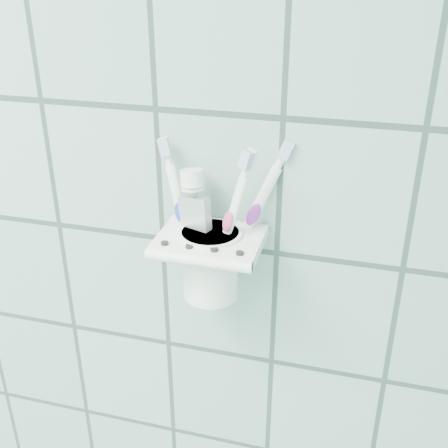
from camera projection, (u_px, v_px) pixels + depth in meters
name	position (u px, v px, depth m)	size (l,w,h in m)	color
holder_bracket	(210.00, 242.00, 0.63)	(0.12, 0.10, 0.04)	white
cup	(211.00, 261.00, 0.65)	(0.07, 0.07, 0.08)	white
toothbrush_pink	(197.00, 218.00, 0.63)	(0.05, 0.04, 0.18)	white
toothbrush_blue	(218.00, 211.00, 0.63)	(0.07, 0.04, 0.19)	white
toothbrush_orange	(210.00, 216.00, 0.63)	(0.05, 0.02, 0.18)	white
toothpaste_tube	(199.00, 226.00, 0.63)	(0.05, 0.04, 0.15)	silver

